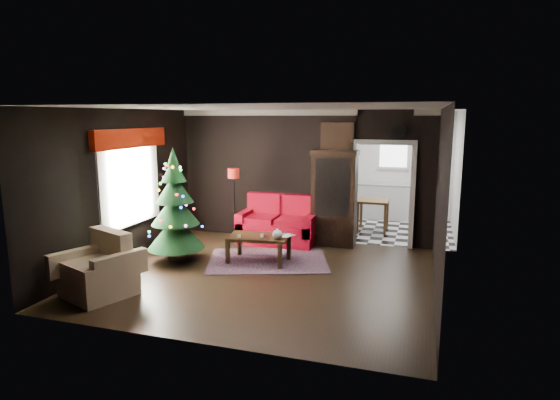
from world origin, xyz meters
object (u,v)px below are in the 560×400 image
(armchair, at_px, (98,266))
(kitchen_table, at_px, (373,216))
(coffee_table, at_px, (259,249))
(christmas_tree, at_px, (175,206))
(teapot, at_px, (277,234))
(loveseat, at_px, (278,220))
(wall_clock, at_px, (397,131))
(curio_cabinet, at_px, (334,200))
(floor_lamp, at_px, (234,205))

(armchair, xyz_separation_m, kitchen_table, (3.48, 5.28, -0.09))
(armchair, bearing_deg, coffee_table, 73.97)
(christmas_tree, xyz_separation_m, teapot, (1.86, 0.30, -0.46))
(christmas_tree, height_order, kitchen_table, christmas_tree)
(kitchen_table, bearing_deg, loveseat, -137.49)
(christmas_tree, xyz_separation_m, wall_clock, (3.76, 2.20, 1.33))
(curio_cabinet, height_order, christmas_tree, christmas_tree)
(floor_lamp, relative_size, teapot, 7.78)
(armchair, relative_size, kitchen_table, 1.26)
(floor_lamp, distance_m, teapot, 1.83)
(christmas_tree, xyz_separation_m, coffee_table, (1.46, 0.43, -0.79))
(christmas_tree, bearing_deg, coffee_table, 16.52)
(loveseat, relative_size, curio_cabinet, 0.89)
(wall_clock, relative_size, kitchen_table, 0.43)
(coffee_table, bearing_deg, curio_cabinet, 55.41)
(christmas_tree, bearing_deg, wall_clock, 30.38)
(floor_lamp, bearing_deg, curio_cabinet, 13.74)
(curio_cabinet, height_order, wall_clock, wall_clock)
(teapot, xyz_separation_m, kitchen_table, (1.34, 3.15, -0.22))
(loveseat, bearing_deg, curio_cabinet, 10.83)
(floor_lamp, bearing_deg, christmas_tree, -108.79)
(teapot, height_order, kitchen_table, kitchen_table)
(armchair, relative_size, teapot, 4.79)
(wall_clock, distance_m, kitchen_table, 2.43)
(christmas_tree, distance_m, armchair, 1.94)
(teapot, relative_size, wall_clock, 0.62)
(christmas_tree, bearing_deg, loveseat, 52.04)
(coffee_table, distance_m, wall_clock, 3.59)
(loveseat, xyz_separation_m, wall_clock, (2.35, 0.40, 1.88))
(coffee_table, distance_m, kitchen_table, 3.49)
(coffee_table, xyz_separation_m, teapot, (0.40, -0.13, 0.34))
(loveseat, relative_size, christmas_tree, 0.85)
(loveseat, relative_size, floor_lamp, 1.11)
(floor_lamp, height_order, armchair, floor_lamp)
(armchair, bearing_deg, curio_cabinet, 75.14)
(christmas_tree, xyz_separation_m, armchair, (-0.28, -1.83, -0.59))
(coffee_table, bearing_deg, loveseat, 92.29)
(curio_cabinet, xyz_separation_m, kitchen_table, (0.65, 1.43, -0.57))
(floor_lamp, height_order, teapot, floor_lamp)
(christmas_tree, bearing_deg, armchair, -98.56)
(teapot, bearing_deg, christmas_tree, -170.77)
(armchair, bearing_deg, wall_clock, 66.46)
(curio_cabinet, distance_m, kitchen_table, 1.67)
(loveseat, distance_m, floor_lamp, 0.99)
(floor_lamp, xyz_separation_m, teapot, (1.35, -1.22, -0.24))
(floor_lamp, relative_size, coffee_table, 1.41)
(curio_cabinet, relative_size, christmas_tree, 0.95)
(curio_cabinet, bearing_deg, floor_lamp, -166.26)
(teapot, xyz_separation_m, wall_clock, (1.89, 1.90, 1.79))
(loveseat, height_order, christmas_tree, christmas_tree)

